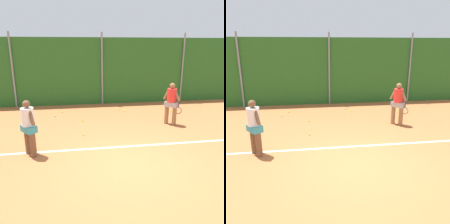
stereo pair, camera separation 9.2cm
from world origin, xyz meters
The scene contains 15 objects.
ground_plane centered at (0.00, 2.10, 0.00)m, with size 27.97×27.97×0.00m, color #B76638.
hedge_fence_backdrop centered at (0.00, 7.12, 1.79)m, with size 15.99×0.25×3.59m, color #286023.
fence_post_left centered at (-4.61, 6.94, 1.92)m, with size 0.10×0.10×3.85m, color gray.
fence_post_center centered at (0.00, 6.94, 1.92)m, with size 0.10×0.10×3.85m, color gray.
fence_post_right centered at (4.61, 6.94, 1.92)m, with size 0.10×0.10×3.85m, color gray.
court_baseline_paint centered at (0.00, 1.17, 0.00)m, with size 11.68×0.10×0.01m, color white.
player_foreground_near centered at (-2.80, 1.03, 0.94)m, with size 0.53×0.57×1.68m.
player_midcourt centered at (2.39, 3.05, 0.97)m, with size 0.63×0.57×1.73m.
tennis_ball_0 centered at (0.70, 5.67, 0.03)m, with size 0.07×0.07×0.07m, color #CCDB33.
tennis_ball_1 centered at (-2.44, 4.89, 0.03)m, with size 0.07×0.07×0.07m, color #CCDB33.
tennis_ball_2 centered at (3.15, 4.80, 0.03)m, with size 0.07×0.07×0.07m, color #CCDB33.
tennis_ball_3 centered at (-1.22, 2.38, 0.03)m, with size 0.07×0.07×0.07m, color #CCDB33.
tennis_ball_4 centered at (-1.21, 3.97, 0.03)m, with size 0.07×0.07×0.07m, color #CCDB33.
tennis_ball_5 centered at (-2.16, 5.50, 0.03)m, with size 0.07×0.07×0.07m, color #CCDB33.
tennis_ball_6 centered at (0.86, 5.15, 0.03)m, with size 0.07×0.07×0.07m, color #CCDB33.
Camera 1 is at (-1.36, -5.43, 3.13)m, focal length 36.40 mm.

